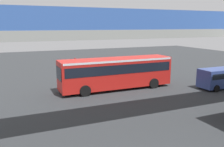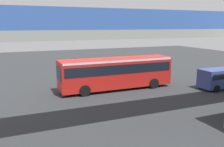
{
  "view_description": "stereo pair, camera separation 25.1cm",
  "coord_description": "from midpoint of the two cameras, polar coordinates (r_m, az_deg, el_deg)",
  "views": [
    {
      "loc": [
        9.99,
        23.19,
        6.38
      ],
      "look_at": [
        0.5,
        1.22,
        1.6
      ],
      "focal_mm": 38.72,
      "sensor_mm": 36.0,
      "label": 1
    },
    {
      "loc": [
        9.76,
        23.29,
        6.38
      ],
      "look_at": [
        0.5,
        1.22,
        1.6
      ],
      "focal_mm": 38.72,
      "sensor_mm": 36.0,
      "label": 2
    }
  ],
  "objects": [
    {
      "name": "lane_dash_centre",
      "position": [
        27.7,
        -9.9,
        -2.19
      ],
      "size": [
        2.0,
        0.2,
        0.01
      ],
      "primitive_type": "cube",
      "color": "silver",
      "rests_on": "ground"
    },
    {
      "name": "pedestrian_overpass",
      "position": [
        16.34,
        14.61,
        7.63
      ],
      "size": [
        29.02,
        2.6,
        7.25
      ],
      "color": "gray",
      "rests_on": "ground"
    },
    {
      "name": "ground",
      "position": [
        26.04,
        0.26,
        -2.89
      ],
      "size": [
        80.0,
        80.0,
        0.0
      ],
      "primitive_type": "plane",
      "color": "#2D3033"
    },
    {
      "name": "lane_dash_leftmost",
      "position": [
        30.42,
        4.94,
        -0.85
      ],
      "size": [
        2.0,
        0.2,
        0.01
      ],
      "primitive_type": "cube",
      "color": "silver",
      "rests_on": "ground"
    },
    {
      "name": "city_bus",
      "position": [
        24.32,
        1.28,
        0.64
      ],
      "size": [
        11.54,
        2.85,
        3.15
      ],
      "color": "red",
      "rests_on": "ground"
    },
    {
      "name": "traffic_sign",
      "position": [
        27.46,
        -8.33,
        1.77
      ],
      "size": [
        0.08,
        0.6,
        2.8
      ],
      "color": "slate",
      "rests_on": "ground"
    },
    {
      "name": "lane_dash_left",
      "position": [
        28.81,
        -2.13,
        -1.5
      ],
      "size": [
        2.0,
        0.2,
        0.01
      ],
      "primitive_type": "cube",
      "color": "silver",
      "rests_on": "ground"
    },
    {
      "name": "bicycle_black",
      "position": [
        30.54,
        23.83,
        -1.03
      ],
      "size": [
        1.77,
        0.44,
        0.96
      ],
      "color": "black",
      "rests_on": "ground"
    },
    {
      "name": "parked_van",
      "position": [
        27.25,
        24.72,
        -0.75
      ],
      "size": [
        4.8,
        2.17,
        2.05
      ],
      "color": "#33478C",
      "rests_on": "ground"
    }
  ]
}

